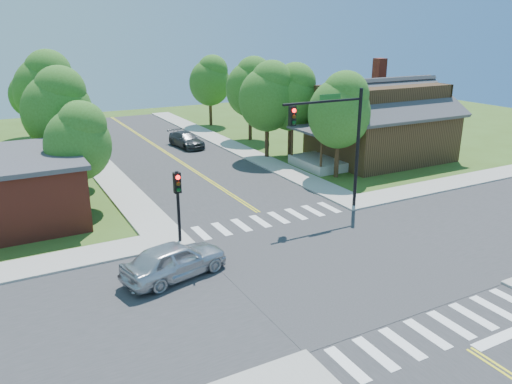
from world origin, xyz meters
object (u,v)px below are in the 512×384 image
signal_pole_nw (178,194)px  car_silver (175,261)px  house_ne (381,119)px  car_dgrey (186,140)px  signal_mast_ne (335,132)px

signal_pole_nw → car_silver: 4.12m
house_ne → car_dgrey: bearing=138.3°
car_dgrey → signal_mast_ne: bearing=-91.9°
house_ne → car_silver: house_ne is taller
signal_pole_nw → signal_mast_ne: bearing=0.1°
signal_pole_nw → car_silver: (-1.47, -3.37, -1.85)m
house_ne → signal_mast_ne: bearing=-142.3°
signal_mast_ne → signal_pole_nw: 9.76m
car_silver → car_dgrey: car_silver is taller
signal_mast_ne → house_ne: 14.23m
house_ne → car_dgrey: (-12.75, 11.38, -2.65)m
signal_mast_ne → car_dgrey: bearing=94.5°
signal_pole_nw → car_silver: signal_pole_nw is taller
signal_pole_nw → house_ne: (20.71, 8.66, 0.67)m
car_silver → car_dgrey: 25.24m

